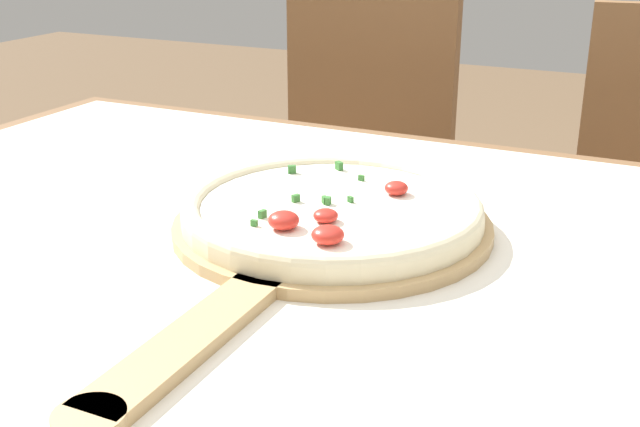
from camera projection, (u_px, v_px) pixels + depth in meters
dining_table at (318, 347)px, 0.82m from camera, size 1.37×0.97×0.73m
towel_cloth at (318, 259)px, 0.78m from camera, size 1.29×0.89×0.00m
pizza_peel at (320, 235)px, 0.82m from camera, size 0.33×0.57×0.01m
pizza at (332, 209)px, 0.84m from camera, size 0.31×0.31×0.04m
chair_left at (353, 174)px, 1.72m from camera, size 0.40×0.40×0.89m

